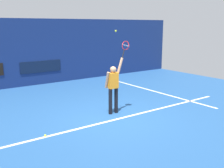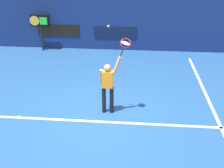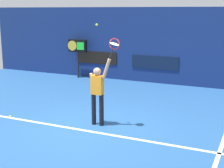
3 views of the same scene
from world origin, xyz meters
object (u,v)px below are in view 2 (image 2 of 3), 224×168
Objects in this scene: tennis_ball at (108,26)px; scoreboard_clock at (40,22)px; tennis_player at (108,85)px; spare_ball at (20,116)px; tennis_racket at (125,44)px.

tennis_ball is 7.22m from scoreboard_clock.
tennis_ball is at bearing -55.05° from scoreboard_clock.
scoreboard_clock is (-4.02, 5.72, 0.47)m from tennis_player.
tennis_player is at bearing 11.39° from spare_ball.
tennis_racket is 4.07m from spare_ball.
tennis_player is at bearing -54.91° from scoreboard_clock.
tennis_player is at bearing 179.53° from tennis_racket.
scoreboard_clock is at bearing 101.12° from spare_ball.
tennis_racket is 9.20× the size of tennis_ball.
tennis_player is 7.00m from scoreboard_clock.
tennis_player is 1.88m from tennis_ball.
tennis_racket is at bearing 9.71° from tennis_ball.
scoreboard_clock is 6.56m from spare_ball.
scoreboard_clock is 27.66× the size of spare_ball.
tennis_ball is (0.04, -0.09, 1.88)m from tennis_player.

